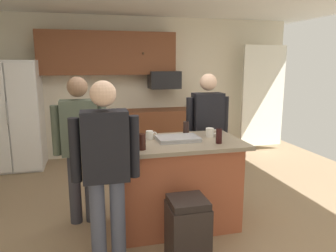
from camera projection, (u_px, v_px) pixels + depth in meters
name	position (u px, v px, depth m)	size (l,w,h in m)	color
floor	(164.00, 219.00, 3.63)	(7.04, 7.04, 0.00)	#937A5B
back_wall	(130.00, 87.00, 6.05)	(6.40, 0.10, 2.60)	beige
french_door_window_panel	(263.00, 97.00, 6.33)	(0.90, 0.06, 2.00)	white
cabinet_run_upper	(108.00, 53.00, 5.64)	(2.40, 0.38, 0.75)	brown
cabinet_run_lower	(165.00, 133.00, 6.05)	(1.80, 0.63, 0.90)	brown
refrigerator	(13.00, 116.00, 5.25)	(0.89, 0.76, 1.80)	white
microwave_over_range	(164.00, 80.00, 5.88)	(0.56, 0.40, 0.32)	black
kitchen_island	(175.00, 183.00, 3.43)	(1.42, 0.84, 0.95)	#AD5638
person_guest_left	(80.00, 141.00, 3.40)	(0.57, 0.22, 1.62)	#383842
person_guest_by_door	(207.00, 128.00, 4.09)	(0.57, 0.22, 1.63)	tan
person_guest_right	(106.00, 164.00, 2.64)	(0.57, 0.22, 1.62)	#4C5166
glass_dark_ale	(124.00, 138.00, 3.14)	(0.06, 0.06, 0.16)	black
glass_pilsner	(186.00, 128.00, 3.60)	(0.07, 0.07, 0.16)	black
mug_ceramic_white	(150.00, 135.00, 3.42)	(0.12, 0.08, 0.09)	white
tumbler_amber	(119.00, 133.00, 3.40)	(0.08, 0.08, 0.13)	black
mug_blue_stoneware	(210.00, 132.00, 3.52)	(0.13, 0.09, 0.10)	white
glass_stout_tall	(142.00, 142.00, 2.99)	(0.07, 0.07, 0.15)	black
glass_short_whisky	(219.00, 136.00, 3.23)	(0.06, 0.06, 0.15)	black
serving_tray	(178.00, 139.00, 3.36)	(0.44, 0.30, 0.04)	#B7B7BC
trash_bin	(187.00, 231.00, 2.78)	(0.34, 0.34, 0.61)	black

